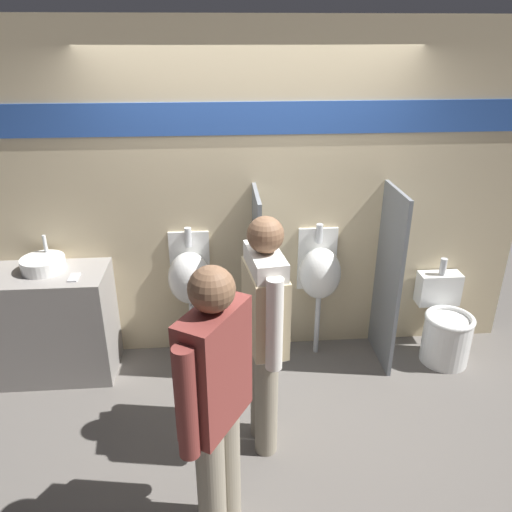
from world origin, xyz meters
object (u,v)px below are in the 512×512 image
at_px(sink_basin, 43,264).
at_px(urinal_far, 320,273).
at_px(urinal_near_counter, 190,277).
at_px(cell_phone, 74,277).
at_px(person_with_lanyard, 216,402).
at_px(person_in_vest, 265,322).
at_px(toilet, 445,328).

height_order(sink_basin, urinal_far, urinal_far).
bearing_deg(urinal_near_counter, urinal_far, 0.00).
xyz_separation_m(cell_phone, person_with_lanyard, (1.05, -1.47, 0.00)).
bearing_deg(sink_basin, person_with_lanyard, -51.04).
bearing_deg(person_in_vest, urinal_far, -35.97).
xyz_separation_m(person_in_vest, person_with_lanyard, (-0.30, -0.66, -0.04)).
relative_size(urinal_far, person_with_lanyard, 0.70).
bearing_deg(person_in_vest, urinal_near_counter, 18.78).
relative_size(sink_basin, urinal_far, 0.29).
relative_size(cell_phone, person_in_vest, 0.09).
xyz_separation_m(cell_phone, toilet, (2.98, 0.04, -0.62)).
bearing_deg(person_with_lanyard, sink_basin, 70.61).
distance_m(urinal_far, toilet, 1.18).
distance_m(toilet, person_in_vest, 1.95).
distance_m(cell_phone, urinal_far, 1.93).
distance_m(person_in_vest, person_with_lanyard, 0.73).
distance_m(urinal_near_counter, urinal_far, 1.07).
xyz_separation_m(cell_phone, urinal_far, (1.91, 0.22, -0.14)).
height_order(person_in_vest, person_with_lanyard, person_with_lanyard).
distance_m(sink_basin, urinal_far, 2.18).
distance_m(urinal_near_counter, toilet, 2.19).
bearing_deg(sink_basin, person_in_vest, -30.90).
height_order(cell_phone, person_with_lanyard, person_with_lanyard).
bearing_deg(urinal_near_counter, person_with_lanyard, -82.91).
bearing_deg(toilet, person_with_lanyard, -141.79).
xyz_separation_m(cell_phone, urinal_near_counter, (0.84, 0.22, -0.14)).
relative_size(cell_phone, person_with_lanyard, 0.08).
bearing_deg(person_in_vest, sink_basin, 51.43).
bearing_deg(cell_phone, toilet, 0.86).
distance_m(cell_phone, person_with_lanyard, 1.81).
bearing_deg(cell_phone, person_in_vest, -30.90).
xyz_separation_m(sink_basin, toilet, (3.24, -0.11, -0.67)).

